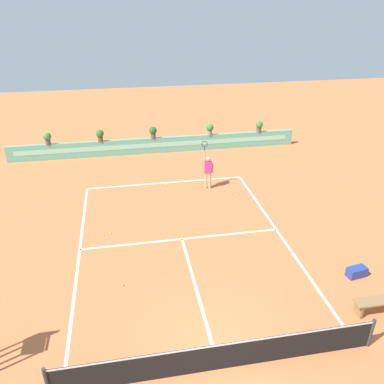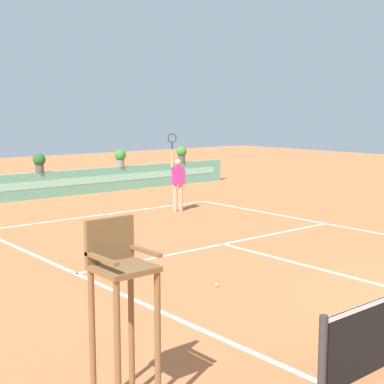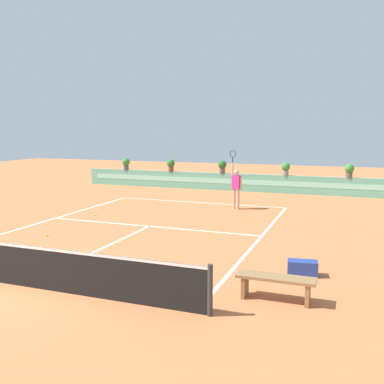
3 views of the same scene
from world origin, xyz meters
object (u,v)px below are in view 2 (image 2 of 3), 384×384
(tennis_player, at_px, (178,180))
(tennis_ball_by_sideline, at_px, (217,285))
(potted_plant_centre, at_px, (39,162))
(umpire_chair, at_px, (121,293))
(potted_plant_right, at_px, (120,157))
(tennis_ball_mid_court, at_px, (235,213))
(tennis_ball_near_baseline, at_px, (102,254))
(potted_plant_far_right, at_px, (182,153))

(tennis_player, height_order, tennis_ball_by_sideline, tennis_player)
(tennis_ball_by_sideline, xyz_separation_m, potted_plant_centre, (2.29, 12.48, 1.38))
(umpire_chair, distance_m, potted_plant_right, 17.97)
(umpire_chair, xyz_separation_m, potted_plant_centre, (6.10, 15.13, 0.07))
(tennis_player, xyz_separation_m, tennis_ball_mid_court, (1.10, -1.57, -1.02))
(umpire_chair, distance_m, potted_plant_centre, 16.31)
(umpire_chair, xyz_separation_m, potted_plant_right, (9.71, 15.13, 0.07))
(tennis_ball_mid_court, bearing_deg, umpire_chair, -139.78)
(potted_plant_right, relative_size, potted_plant_centre, 1.00)
(tennis_ball_near_baseline, bearing_deg, tennis_ball_mid_court, 17.39)
(tennis_ball_mid_court, bearing_deg, potted_plant_far_right, 63.72)
(umpire_chair, bearing_deg, tennis_ball_near_baseline, 60.88)
(tennis_player, xyz_separation_m, potted_plant_right, (1.34, 5.54, 0.36))
(tennis_ball_near_baseline, bearing_deg, tennis_ball_by_sideline, -83.35)
(tennis_player, distance_m, potted_plant_centre, 6.00)
(tennis_ball_near_baseline, distance_m, tennis_ball_mid_court, 6.36)
(umpire_chair, bearing_deg, potted_plant_far_right, 49.35)
(tennis_player, distance_m, tennis_ball_mid_court, 2.17)
(umpire_chair, relative_size, tennis_ball_by_sideline, 31.47)
(tennis_ball_near_baseline, bearing_deg, umpire_chair, -119.12)
(potted_plant_right, bearing_deg, potted_plant_far_right, 0.00)
(tennis_ball_by_sideline, relative_size, potted_plant_centre, 0.09)
(tennis_player, relative_size, tennis_ball_near_baseline, 38.01)
(tennis_player, height_order, tennis_ball_mid_court, tennis_player)
(tennis_ball_by_sideline, height_order, potted_plant_centre, potted_plant_centre)
(tennis_ball_near_baseline, xyz_separation_m, potted_plant_right, (6.30, 9.01, 1.38))
(tennis_ball_mid_court, xyz_separation_m, tennis_ball_by_sideline, (-5.67, -5.37, 0.00))
(potted_plant_far_right, bearing_deg, umpire_chair, -130.65)
(tennis_ball_mid_court, height_order, potted_plant_far_right, potted_plant_far_right)
(potted_plant_right, xyz_separation_m, potted_plant_far_right, (3.28, 0.00, 0.00))
(umpire_chair, relative_size, tennis_ball_mid_court, 31.47)
(tennis_player, relative_size, potted_plant_right, 3.57)
(tennis_ball_by_sideline, bearing_deg, tennis_ball_near_baseline, 96.65)
(umpire_chair, relative_size, potted_plant_right, 2.96)
(tennis_ball_near_baseline, xyz_separation_m, potted_plant_centre, (2.69, 9.01, 1.38))
(umpire_chair, height_order, potted_plant_right, umpire_chair)
(umpire_chair, xyz_separation_m, potted_plant_far_right, (12.99, 15.13, 0.07))
(tennis_ball_mid_court, bearing_deg, tennis_ball_near_baseline, -162.61)
(tennis_ball_near_baseline, relative_size, potted_plant_far_right, 0.09)
(potted_plant_far_right, bearing_deg, potted_plant_right, 180.00)
(tennis_ball_near_baseline, distance_m, tennis_ball_by_sideline, 3.49)
(tennis_ball_mid_court, relative_size, potted_plant_right, 0.09)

